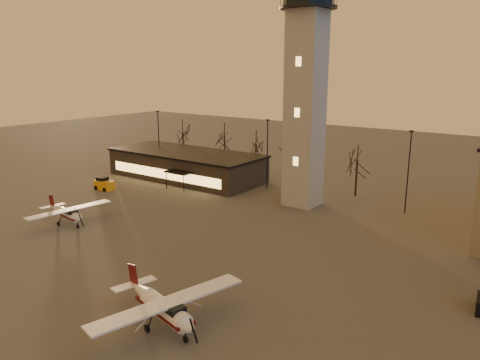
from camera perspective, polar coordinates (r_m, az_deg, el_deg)
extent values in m
plane|color=#413F3C|center=(39.42, -14.39, -13.05)|extent=(220.00, 220.00, 0.00)
cube|color=#9C9A94|center=(59.12, 7.92, 8.29)|extent=(4.00, 4.00, 24.00)
cylinder|color=black|center=(59.25, 8.33, 20.07)|extent=(6.80, 6.80, 0.30)
cube|color=black|center=(74.96, -6.57, 1.73)|extent=(25.00, 10.00, 4.00)
cube|color=black|center=(74.55, -6.62, 3.34)|extent=(25.40, 10.40, 0.30)
cube|color=#F2B554|center=(71.52, -9.27, 0.73)|extent=(22.00, 0.08, 1.40)
cube|color=black|center=(67.88, -7.50, 0.96)|extent=(4.00, 2.00, 0.20)
cylinder|color=black|center=(81.33, -9.86, 4.71)|extent=(0.16, 0.16, 10.00)
cube|color=black|center=(80.71, -10.01, 8.25)|extent=(0.50, 0.25, 0.18)
cylinder|color=black|center=(67.53, 3.35, 3.06)|extent=(0.16, 0.16, 10.00)
cube|color=black|center=(66.78, 3.41, 7.32)|extent=(0.50, 0.25, 0.18)
cylinder|color=black|center=(59.43, 19.80, 0.79)|extent=(0.16, 0.16, 10.00)
cube|color=black|center=(58.58, 20.20, 5.61)|extent=(0.50, 0.25, 0.18)
cylinder|color=black|center=(85.90, -6.94, 3.84)|extent=(0.28, 0.28, 5.74)
cylinder|color=black|center=(76.13, 1.96, 2.48)|extent=(0.28, 0.28, 5.25)
cylinder|color=black|center=(68.07, 6.36, 1.44)|extent=(0.28, 0.28, 6.16)
cylinder|color=black|center=(66.18, 13.99, 0.23)|extent=(0.28, 0.28, 4.97)
cylinder|color=black|center=(82.30, -1.89, 3.45)|extent=(0.28, 0.28, 5.60)
cylinder|color=white|center=(33.43, -9.06, -15.39)|extent=(4.97, 2.48, 1.35)
cone|color=white|center=(31.35, -6.28, -17.42)|extent=(1.22, 1.48, 1.29)
cone|color=white|center=(36.11, -12.05, -12.93)|extent=(2.70, 1.72, 1.14)
cube|color=black|center=(32.42, -8.11, -15.40)|extent=(1.78, 1.44, 0.73)
cube|color=#4F0B0B|center=(33.61, -9.25, -15.33)|extent=(5.78, 2.72, 0.23)
cube|color=white|center=(32.64, -8.63, -14.51)|extent=(4.30, 11.47, 0.15)
cube|color=white|center=(36.82, -12.76, -12.24)|extent=(1.74, 3.56, 0.08)
cube|color=#4F0B0B|center=(36.59, -12.90, -11.16)|extent=(1.42, 0.43, 1.76)
cylinder|color=silver|center=(56.49, -20.21, -3.98)|extent=(4.21, 1.66, 1.16)
cone|color=silver|center=(54.43, -19.05, -4.54)|extent=(0.93, 1.20, 1.10)
cone|color=silver|center=(59.08, -21.56, -3.20)|extent=(2.24, 1.24, 0.98)
cube|color=black|center=(55.61, -19.82, -3.79)|extent=(1.44, 1.09, 0.62)
cube|color=#4F0B0C|center=(56.66, -20.29, -3.98)|extent=(4.92, 1.78, 0.20)
cube|color=silver|center=(55.91, -20.06, -3.40)|extent=(2.55, 9.89, 0.12)
cube|color=silver|center=(59.76, -21.90, -2.96)|extent=(1.16, 3.02, 0.07)
cube|color=#4F0B0C|center=(59.67, -21.99, -2.36)|extent=(1.24, 0.22, 1.51)
cube|color=orange|center=(70.56, -16.19, -0.60)|extent=(2.89, 1.55, 1.34)
cube|color=black|center=(70.68, -16.43, 0.05)|extent=(1.35, 1.35, 0.77)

